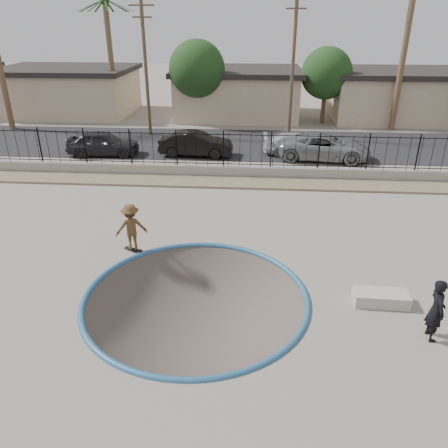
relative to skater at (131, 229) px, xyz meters
The scene contains 24 objects.
ground 10.75m from the skater, 75.15° to the left, with size 120.00×120.00×2.20m, color slate.
bowl_pit 3.98m from the skater, 45.86° to the right, with size 6.84×6.84×1.80m, color #494138, non-canonical shape.
coping_ring 3.98m from the skater, 45.86° to the right, with size 7.04×7.04×0.20m, color #275A81.
rock_strip 7.93m from the skater, 69.94° to the left, with size 42.00×1.60×0.11m, color #8D7B5C.
retaining_wall 8.95m from the skater, 72.36° to the left, with size 42.00×0.45×0.60m, color gray.
fence 8.95m from the skater, 72.36° to the left, with size 40.00×0.04×1.80m.
street 15.47m from the skater, 79.91° to the left, with size 90.00×8.00×0.04m, color black.
house_west 27.62m from the skater, 116.45° to the left, with size 11.60×8.60×3.90m.
house_center 24.88m from the skater, 83.75° to the left, with size 10.60×8.60×3.90m.
house_east 29.85m from the skater, 55.94° to the left, with size 12.60×8.60×3.90m.
palm_mid 24.09m from the skater, 108.18° to the left, with size 2.30×2.30×9.30m.
palm_right 25.81m from the skater, 53.96° to the left, with size 2.30×2.30×10.30m.
utility_pole_left 17.94m from the skater, 100.83° to the left, with size 1.70×0.24×9.00m.
utility_pole_mid 18.92m from the skater, 68.71° to the left, with size 1.70×0.24×9.50m.
street_tree_left 21.47m from the skater, 90.79° to the left, with size 4.32×4.32×6.36m.
street_tree_mid 24.42m from the skater, 66.39° to the left, with size 3.96×3.96×5.83m.
skater is the anchor object (origin of this frame).
skateboard 0.82m from the skater, behind, with size 0.76×0.44×0.06m.
videographer 10.16m from the skater, 24.16° to the right, with size 0.66×0.43×1.80m, color black.
concrete_ledge 8.76m from the skater, 17.96° to the right, with size 1.60×0.70×0.40m, color #AFA59B.
car_a 12.95m from the skater, 112.79° to the left, with size 1.76×4.37×1.49m, color black.
car_b 12.24m from the skater, 86.55° to the left, with size 1.56×4.47×1.47m, color black.
car_c 14.82m from the skater, 61.74° to the left, with size 1.75×4.31×1.25m, color #BCBCBE.
car_d 14.75m from the skater, 54.85° to the left, with size 2.51×5.45×1.51m, color gray.
Camera 1 is at (1.70, -12.10, 7.87)m, focal length 35.00 mm.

